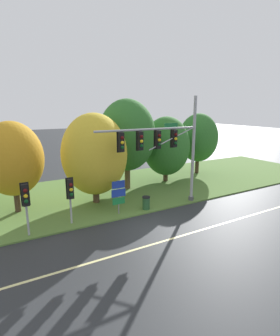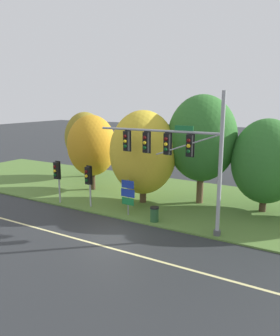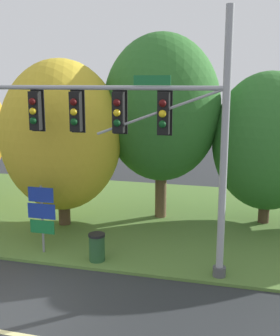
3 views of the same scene
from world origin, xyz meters
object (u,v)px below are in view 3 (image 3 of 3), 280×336
at_px(tree_behind_signpost, 62,136).
at_px(trash_bin, 97,247).
at_px(tree_mid_verge, 162,108).
at_px(tree_tall_centre, 268,142).
at_px(traffic_signal_mast, 139,125).
at_px(route_sign_post, 42,213).

distance_m(tree_behind_signpost, trash_bin, 5.16).
bearing_deg(trash_bin, tree_behind_signpost, 129.89).
xyz_separation_m(tree_mid_verge, tree_tall_centre, (4.35, 0.34, -1.29)).
bearing_deg(traffic_signal_mast, tree_mid_verge, 94.34).
bearing_deg(tree_tall_centre, tree_behind_signpost, -163.88).
bearing_deg(trash_bin, tree_mid_verge, 78.05).
bearing_deg(tree_behind_signpost, tree_mid_verge, 28.30).
bearing_deg(tree_tall_centre, route_sign_post, -144.96).
bearing_deg(tree_mid_verge, tree_behind_signpost, -151.70).
bearing_deg(route_sign_post, trash_bin, -4.82).
distance_m(traffic_signal_mast, route_sign_post, 4.71).
height_order(tree_behind_signpost, tree_mid_verge, tree_mid_verge).
bearing_deg(tree_tall_centre, trash_bin, -135.07).
bearing_deg(tree_tall_centre, tree_mid_verge, -175.48).
bearing_deg(trash_bin, tree_tall_centre, 44.93).
relative_size(tree_behind_signpost, tree_tall_centre, 1.07).
bearing_deg(traffic_signal_mast, trash_bin, 175.22).
bearing_deg(tree_mid_verge, traffic_signal_mast, -85.66).
height_order(route_sign_post, tree_behind_signpost, tree_behind_signpost).
xyz_separation_m(traffic_signal_mast, trash_bin, (-1.47, 0.12, -4.08)).
relative_size(tree_mid_verge, trash_bin, 8.38).
distance_m(tree_mid_verge, trash_bin, 6.70).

